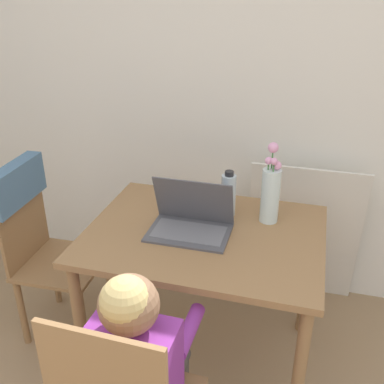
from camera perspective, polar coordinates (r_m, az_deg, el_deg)
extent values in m
cube|color=white|center=(2.49, 10.44, 13.57)|extent=(6.40, 0.05, 2.50)
cube|color=olive|center=(1.99, 1.59, -5.41)|extent=(1.03, 0.78, 0.03)
cylinder|color=olive|center=(2.11, -13.94, -16.84)|extent=(0.05, 0.05, 0.72)
cylinder|color=olive|center=(1.92, 13.34, -22.07)|extent=(0.05, 0.05, 0.72)
cylinder|color=olive|center=(2.59, -6.73, -7.16)|extent=(0.05, 0.05, 0.72)
cylinder|color=olive|center=(2.44, 14.39, -10.25)|extent=(0.05, 0.05, 0.72)
cube|color=olive|center=(2.45, -16.06, -8.73)|extent=(0.42, 0.42, 0.02)
cube|color=olive|center=(2.41, -20.83, -2.69)|extent=(0.03, 0.38, 0.51)
cylinder|color=olive|center=(2.39, -13.67, -15.81)|extent=(0.04, 0.04, 0.40)
cylinder|color=olive|center=(2.63, -10.41, -11.13)|extent=(0.04, 0.04, 0.40)
cylinder|color=olive|center=(2.54, -20.77, -14.05)|extent=(0.04, 0.04, 0.40)
cylinder|color=olive|center=(2.76, -17.01, -9.84)|extent=(0.04, 0.04, 0.40)
cube|color=slate|center=(2.34, -21.46, 0.90)|extent=(0.10, 0.40, 0.20)
cube|color=purple|center=(1.58, -7.39, -21.62)|extent=(0.29, 0.19, 0.36)
sphere|color=#936B4C|center=(1.40, -8.04, -13.99)|extent=(0.19, 0.19, 0.19)
sphere|color=#D8BC72|center=(1.37, -8.37, -13.61)|extent=(0.16, 0.16, 0.16)
cylinder|color=#4C4742|center=(1.78, -3.04, -22.61)|extent=(0.10, 0.28, 0.09)
cylinder|color=#4C4742|center=(1.81, -7.19, -21.58)|extent=(0.10, 0.28, 0.09)
cylinder|color=#4C4742|center=(2.06, -5.14, -23.11)|extent=(0.07, 0.07, 0.42)
cylinder|color=purple|center=(1.68, -0.42, -17.18)|extent=(0.06, 0.24, 0.06)
cylinder|color=purple|center=(1.75, -8.38, -15.41)|extent=(0.06, 0.24, 0.06)
cube|color=#4C4C51|center=(1.96, -0.40, -5.22)|extent=(0.35, 0.24, 0.01)
cube|color=slate|center=(1.96, -0.40, -5.07)|extent=(0.31, 0.17, 0.00)
cube|color=#4C4C51|center=(1.97, 0.22, -1.15)|extent=(0.35, 0.09, 0.23)
cube|color=#19284C|center=(1.97, 0.24, -1.07)|extent=(0.32, 0.07, 0.20)
cylinder|color=silver|center=(2.04, 9.90, -0.47)|extent=(0.08, 0.08, 0.25)
cylinder|color=#3D7A38|center=(2.03, 10.50, 0.43)|extent=(0.01, 0.01, 0.22)
sphere|color=#EA9EC6|center=(1.98, 10.75, 3.34)|extent=(0.04, 0.04, 0.04)
cylinder|color=#3D7A38|center=(2.02, 9.96, 1.62)|extent=(0.01, 0.01, 0.30)
sphere|color=#EA9EC6|center=(1.97, 10.29, 5.58)|extent=(0.05, 0.05, 0.05)
cylinder|color=#3D7A38|center=(2.01, 9.47, 0.71)|extent=(0.01, 0.01, 0.25)
sphere|color=#EA9EC6|center=(1.97, 9.73, 3.94)|extent=(0.03, 0.03, 0.03)
cylinder|color=#3D7A38|center=(2.00, 10.10, 0.54)|extent=(0.01, 0.01, 0.25)
sphere|color=#EA9EC6|center=(1.95, 10.38, 3.86)|extent=(0.03, 0.03, 0.03)
cylinder|color=silver|center=(2.08, 4.65, -0.40)|extent=(0.07, 0.07, 0.20)
cylinder|color=#262628|center=(2.04, 4.76, 2.37)|extent=(0.04, 0.04, 0.02)
cube|color=silver|center=(2.66, 13.91, -5.10)|extent=(0.62, 0.13, 0.85)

